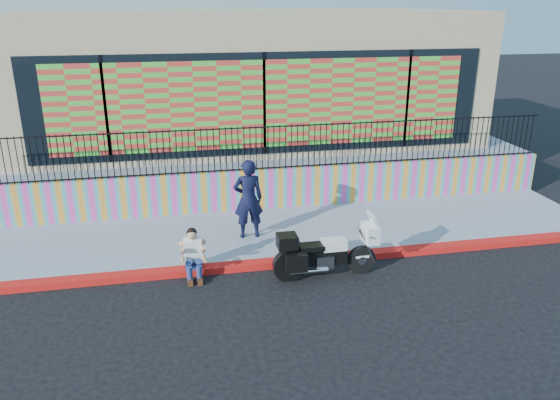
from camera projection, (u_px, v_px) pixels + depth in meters
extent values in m
plane|color=black|center=(297.00, 264.00, 12.17)|extent=(90.00, 90.00, 0.00)
cube|color=red|center=(297.00, 261.00, 12.15)|extent=(16.00, 0.30, 0.15)
cube|color=gray|center=(282.00, 232.00, 13.67)|extent=(16.00, 3.00, 0.15)
cube|color=#EB3EA4|center=(271.00, 188.00, 14.93)|extent=(16.00, 0.20, 1.10)
cube|color=gray|center=(245.00, 145.00, 19.65)|extent=(16.00, 10.00, 1.25)
cube|color=tan|center=(244.00, 72.00, 18.56)|extent=(14.00, 8.00, 4.00)
cube|color=black|center=(264.00, 104.00, 15.00)|extent=(12.60, 0.04, 2.80)
cube|color=red|center=(264.00, 104.00, 14.97)|extent=(11.48, 0.02, 2.40)
cylinder|color=black|center=(361.00, 260.00, 11.69)|extent=(0.62, 0.13, 0.62)
cylinder|color=black|center=(289.00, 266.00, 11.39)|extent=(0.62, 0.13, 0.62)
cube|color=black|center=(326.00, 256.00, 11.49)|extent=(0.89, 0.26, 0.32)
cube|color=silver|center=(324.00, 260.00, 11.51)|extent=(0.37, 0.32, 0.28)
cube|color=silver|center=(334.00, 244.00, 11.43)|extent=(0.51, 0.30, 0.22)
cube|color=black|center=(311.00, 247.00, 11.34)|extent=(0.51, 0.32, 0.11)
cube|color=silver|center=(370.00, 233.00, 11.51)|extent=(0.28, 0.49, 0.39)
cube|color=silver|center=(373.00, 220.00, 11.42)|extent=(0.17, 0.43, 0.32)
cube|color=black|center=(287.00, 241.00, 11.19)|extent=(0.41, 0.39, 0.28)
cube|color=black|center=(297.00, 263.00, 11.08)|extent=(0.45, 0.17, 0.37)
cube|color=black|center=(291.00, 251.00, 11.60)|extent=(0.45, 0.17, 0.37)
cube|color=silver|center=(362.00, 256.00, 11.66)|extent=(0.30, 0.15, 0.06)
imported|color=black|center=(248.00, 199.00, 12.91)|extent=(0.71, 0.47, 1.93)
cube|color=navy|center=(194.00, 264.00, 11.66)|extent=(0.36, 0.28, 0.18)
cube|color=white|center=(193.00, 250.00, 11.50)|extent=(0.38, 0.27, 0.54)
sphere|color=tan|center=(192.00, 235.00, 11.34)|extent=(0.21, 0.21, 0.21)
cube|color=#472814|center=(190.00, 282.00, 11.30)|extent=(0.11, 0.26, 0.10)
cube|color=#472814|center=(200.00, 281.00, 11.34)|extent=(0.11, 0.26, 0.10)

